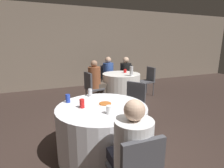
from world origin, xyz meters
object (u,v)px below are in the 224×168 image
object	(u,v)px
table_near	(102,130)
chair_far_east	(148,78)
table_far	(121,86)
soda_can_blue	(68,98)
person_floral_shirt	(97,82)
soda_can_red	(82,103)
person_white_shirt	(130,154)
chair_near_northeast	(134,101)
soda_can_silver	(90,93)
chair_far_north	(107,76)
person_black_shirt	(125,74)
chair_far_northeast	(126,75)
person_blue_shirt	(109,75)
bottle_far	(131,71)
pizza_plate_near	(105,104)
chair_far_west	(91,85)

from	to	relation	value
table_near	chair_far_east	size ratio (longest dim) A/B	1.47
table_far	soda_can_blue	world-z (taller)	soda_can_blue
person_floral_shirt	soda_can_red	xyz separation A→B (m)	(-0.86, -2.04, 0.22)
table_near	soda_can_blue	size ratio (longest dim) A/B	10.29
table_near	person_white_shirt	xyz separation A→B (m)	(-0.03, -0.88, 0.21)
chair_near_northeast	soda_can_silver	xyz separation A→B (m)	(-0.87, -0.09, 0.28)
chair_far_north	person_black_shirt	world-z (taller)	person_black_shirt
person_floral_shirt	chair_far_northeast	bearing A→B (deg)	114.26
soda_can_blue	soda_can_silver	size ratio (longest dim) A/B	1.00
chair_far_northeast	person_floral_shirt	xyz separation A→B (m)	(-1.31, -0.91, 0.06)
chair_far_north	soda_can_silver	xyz separation A→B (m)	(-1.31, -2.66, 0.28)
table_near	chair_far_north	distance (m)	3.42
person_black_shirt	soda_can_red	distance (m)	3.51
person_blue_shirt	bottle_far	xyz separation A→B (m)	(0.16, -1.19, 0.28)
person_white_shirt	person_floral_shirt	bearing A→B (deg)	80.18
soda_can_red	soda_can_silver	distance (m)	0.52
table_near	person_black_shirt	xyz separation A→B (m)	(1.81, 2.87, 0.21)
chair_near_northeast	person_floral_shirt	size ratio (longest dim) A/B	0.74
chair_far_northeast	bottle_far	xyz separation A→B (m)	(-0.45, -1.17, 0.34)
pizza_plate_near	bottle_far	distance (m)	2.25
soda_can_blue	chair_far_northeast	bearing A→B (deg)	49.07
table_far	chair_near_northeast	size ratio (longest dim) A/B	1.24
table_near	person_white_shirt	bearing A→B (deg)	-92.07
table_near	chair_near_northeast	xyz separation A→B (m)	(0.85, 0.60, 0.15)
chair_far_northeast	person_floral_shirt	distance (m)	1.59
bottle_far	soda_can_silver	bearing A→B (deg)	-138.37
person_white_shirt	person_black_shirt	xyz separation A→B (m)	(1.84, 3.75, 0.01)
person_black_shirt	soda_can_red	world-z (taller)	person_black_shirt
soda_can_silver	bottle_far	world-z (taller)	bottle_far
chair_far_west	chair_far_northeast	bearing A→B (deg)	112.07
chair_far_northeast	soda_can_blue	distance (m)	3.53
chair_far_north	soda_can_red	bearing A→B (deg)	59.16
pizza_plate_near	chair_far_northeast	bearing A→B (deg)	58.14
chair_far_west	chair_far_north	size ratio (longest dim) A/B	1.00
person_floral_shirt	bottle_far	size ratio (longest dim) A/B	4.64
soda_can_red	soda_can_blue	bearing A→B (deg)	115.78
chair_near_northeast	soda_can_red	bearing A→B (deg)	81.15
chair_far_northeast	person_black_shirt	bearing A→B (deg)	90.00
soda_can_red	soda_can_silver	xyz separation A→B (m)	(0.24, 0.46, 0.00)
chair_far_north	chair_far_east	bearing A→B (deg)	133.99
person_white_shirt	person_floral_shirt	xyz separation A→B (m)	(0.62, 2.97, -0.00)
chair_far_northeast	person_black_shirt	size ratio (longest dim) A/B	0.76
chair_far_east	person_blue_shirt	world-z (taller)	person_blue_shirt
person_blue_shirt	person_floral_shirt	bearing A→B (deg)	48.19
person_black_shirt	chair_far_east	bearing A→B (deg)	164.22
table_near	soda_can_red	bearing A→B (deg)	169.65
person_floral_shirt	person_black_shirt	bearing A→B (deg)	112.18
chair_near_northeast	person_floral_shirt	distance (m)	1.51
chair_far_west	soda_can_silver	size ratio (longest dim) A/B	7.02
person_blue_shirt	soda_can_silver	world-z (taller)	person_blue_shirt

